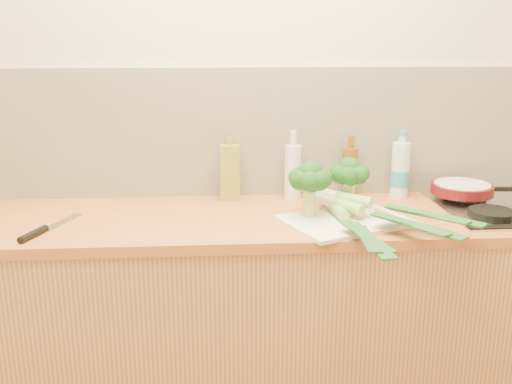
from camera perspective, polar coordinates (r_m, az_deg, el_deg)
room_shell at (r=2.41m, az=-0.38°, el=5.93°), size 3.50×3.50×3.50m
counter at (r=2.36m, az=0.09°, el=-12.75°), size 3.20×0.62×0.90m
chopping_board at (r=2.13m, az=8.94°, el=-2.85°), size 0.53×0.47×0.01m
broccoli_left at (r=2.11m, az=5.43°, el=1.31°), size 0.16×0.16×0.21m
broccoli_right at (r=2.22m, az=9.34°, el=1.79°), size 0.15×0.15×0.20m
leek_front at (r=2.10m, az=8.68°, el=-2.29°), size 0.14×0.71×0.04m
leek_mid at (r=2.09m, az=10.97°, el=-1.92°), size 0.42×0.54×0.04m
leek_back at (r=2.13m, az=11.61°, el=-1.12°), size 0.51×0.49×0.04m
chefs_knife at (r=2.12m, az=-20.69°, el=-3.65°), size 0.15×0.33×0.02m
skillet at (r=2.48m, az=19.95°, el=0.34°), size 0.36×0.25×0.04m
oil_tin at (r=2.36m, az=-2.63°, el=1.98°), size 0.08×0.05×0.26m
glass_bottle at (r=2.39m, az=3.71°, el=2.14°), size 0.07×0.07×0.29m
amber_bottle at (r=2.45m, az=9.37°, el=2.07°), size 0.06×0.06×0.26m
water_bottle at (r=2.48m, az=14.21°, el=1.98°), size 0.08×0.08×0.26m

